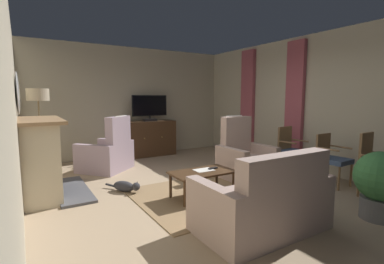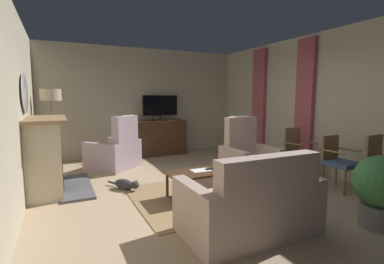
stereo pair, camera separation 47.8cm
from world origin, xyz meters
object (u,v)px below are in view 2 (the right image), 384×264
side_chair_tucked_against_wall (298,151)px  cat (126,184)px  folded_newspaper (201,170)px  fireplace (47,156)px  floor_lamp (51,100)px  television (160,107)px  tv_cabinet (160,139)px  armchair_in_far_corner (116,153)px  wall_mirror_oval (25,93)px  coffee_table (199,175)px  side_chair_nearest_door (382,168)px  tv_remote (210,169)px  armchair_facing_sofa (248,161)px  sofa_floral (251,207)px  side_chair_mid_row (338,160)px  potted_plant_on_hearth_side (381,188)px

side_chair_tucked_against_wall → cat: (-3.24, 0.65, -0.42)m
folded_newspaper → fireplace: bearing=150.5°
folded_newspaper → floor_lamp: (-2.08, 2.88, 1.07)m
television → cat: television is taller
tv_cabinet → armchair_in_far_corner: size_ratio=1.06×
armchair_in_far_corner → wall_mirror_oval: bearing=-145.8°
fireplace → coffee_table: (2.12, -1.36, -0.22)m
side_chair_nearest_door → side_chair_tucked_against_wall: bearing=90.0°
tv_cabinet → armchair_in_far_corner: armchair_in_far_corner is taller
side_chair_nearest_door → television: bearing=110.4°
floor_lamp → coffee_table: bearing=-55.3°
tv_remote → folded_newspaper: tv_remote is taller
coffee_table → armchair_facing_sofa: 1.38m
armchair_facing_sofa → side_chair_tucked_against_wall: (1.00, -0.25, 0.15)m
fireplace → armchair_in_far_corner: bearing=39.0°
tv_cabinet → sofa_floral: 4.74m
armchair_in_far_corner → side_chair_tucked_against_wall: bearing=-35.2°
tv_cabinet → coffee_table: size_ratio=1.37×
coffee_table → side_chair_tucked_against_wall: side_chair_tucked_against_wall is taller
side_chair_tucked_against_wall → wall_mirror_oval: bearing=166.3°
floor_lamp → folded_newspaper: bearing=-54.2°
wall_mirror_oval → side_chair_mid_row: bearing=-23.3°
side_chair_tucked_against_wall → television: bearing=119.3°
side_chair_tucked_against_wall → potted_plant_on_hearth_side: size_ratio=1.09×
tv_cabinet → side_chair_nearest_door: size_ratio=1.34×
potted_plant_on_hearth_side → floor_lamp: (-3.52, 4.76, 1.00)m
tv_remote → armchair_facing_sofa: 1.17m
tv_cabinet → armchair_facing_sofa: size_ratio=1.13×
television → armchair_facing_sofa: (0.74, -2.86, -0.93)m
sofa_floral → wall_mirror_oval: bearing=131.5°
wall_mirror_oval → folded_newspaper: 3.01m
wall_mirror_oval → tv_remote: 3.14m
side_chair_mid_row → floor_lamp: (-4.33, 3.57, 0.99)m
coffee_table → armchair_in_far_corner: size_ratio=0.77×
armchair_facing_sofa → armchair_in_far_corner: bearing=137.4°
sofa_floral → side_chair_nearest_door: bearing=-1.4°
fireplace → side_chair_tucked_against_wall: bearing=-14.4°
potted_plant_on_hearth_side → television: bearing=100.3°
tv_remote → cat: (-1.16, 0.84, -0.33)m
television → armchair_facing_sofa: 3.10m
wall_mirror_oval → potted_plant_on_hearth_side: bearing=-39.6°
folded_newspaper → wall_mirror_oval: bearing=153.1°
tv_remote → potted_plant_on_hearth_side: potted_plant_on_hearth_side is taller
tv_remote → side_chair_mid_row: size_ratio=0.19×
tv_remote → folded_newspaper: (-0.16, 0.01, -0.01)m
wall_mirror_oval → side_chair_tucked_against_wall: bearing=-13.7°
folded_newspaper → potted_plant_on_hearth_side: (1.44, -1.87, 0.07)m
sofa_floral → cat: sofa_floral is taller
armchair_facing_sofa → armchair_in_far_corner: armchair_facing_sofa is taller
tv_remote → television: bearing=76.7°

